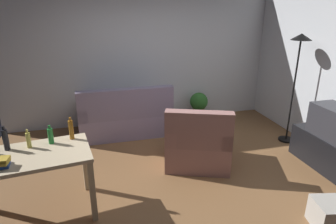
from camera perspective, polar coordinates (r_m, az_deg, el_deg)
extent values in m
cube|color=brown|center=(4.16, 0.44, -12.32)|extent=(5.20, 4.40, 0.02)
cube|color=silver|center=(5.74, -5.42, 11.23)|extent=(5.20, 0.10, 2.70)
cube|color=gray|center=(5.46, -8.30, -1.91)|extent=(1.61, 0.84, 0.40)
cube|color=slate|center=(4.98, -8.08, 1.59)|extent=(1.61, 0.16, 0.52)
cube|color=gray|center=(5.47, -0.92, 1.81)|extent=(0.16, 0.84, 0.22)
cube|color=gray|center=(5.33, -16.20, 0.50)|extent=(0.16, 0.84, 0.22)
cube|color=black|center=(4.83, 28.63, -6.80)|extent=(0.44, 1.10, 0.48)
cube|color=#2D2D33|center=(4.66, 29.55, -1.72)|extent=(0.40, 0.60, 0.44)
cylinder|color=black|center=(5.54, 21.91, -4.95)|extent=(0.26, 0.26, 0.03)
cylinder|color=black|center=(5.26, 23.10, 3.54)|extent=(0.03, 0.03, 1.68)
cone|color=black|center=(5.11, 24.48, 13.15)|extent=(0.32, 0.32, 0.10)
cube|color=#C6B28E|center=(3.41, -25.18, -7.74)|extent=(1.28, 0.84, 0.04)
cube|color=tan|center=(3.32, -14.43, -14.69)|extent=(0.07, 0.07, 0.72)
cube|color=tan|center=(3.85, -15.80, -9.66)|extent=(0.07, 0.07, 0.72)
cylinder|color=brown|center=(6.05, 5.92, -0.47)|extent=(0.24, 0.24, 0.22)
sphere|color=#2D6B28|center=(5.96, 6.01, 2.05)|extent=(0.36, 0.36, 0.36)
cube|color=#996B66|center=(4.42, 5.85, -7.25)|extent=(1.14, 1.11, 0.40)
cube|color=#8C625D|center=(3.92, 6.00, -3.52)|extent=(0.90, 0.48, 0.52)
cube|color=#926661|center=(4.30, 10.94, -3.74)|extent=(0.45, 0.84, 0.22)
cube|color=#926661|center=(4.30, 1.06, -3.36)|extent=(0.45, 0.84, 0.22)
cylinder|color=black|center=(3.56, -28.97, -4.76)|extent=(0.06, 0.06, 0.23)
cylinder|color=black|center=(3.51, -29.33, -2.75)|extent=(0.03, 0.03, 0.04)
cylinder|color=#BCB24C|center=(3.52, -25.44, -4.99)|extent=(0.05, 0.05, 0.17)
cylinder|color=#BCB24C|center=(3.48, -25.69, -3.41)|extent=(0.02, 0.02, 0.04)
cylinder|color=#1E722D|center=(3.52, -21.81, -4.37)|extent=(0.06, 0.06, 0.17)
cylinder|color=#1E722D|center=(3.48, -22.04, -2.76)|extent=(0.03, 0.03, 0.04)
cylinder|color=#9E6019|center=(3.55, -18.27, -3.30)|extent=(0.05, 0.05, 0.23)
cylinder|color=#9E6019|center=(3.50, -18.50, -1.29)|extent=(0.02, 0.02, 0.04)
cube|color=navy|center=(3.27, -29.82, -8.90)|extent=(0.18, 0.16, 0.04)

